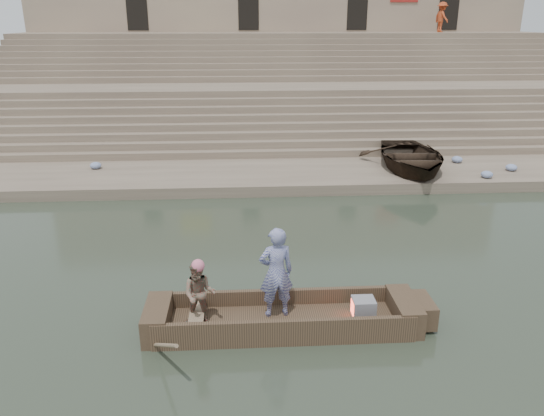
{
  "coord_description": "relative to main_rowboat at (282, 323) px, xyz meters",
  "views": [
    {
      "loc": [
        -2.74,
        -12.08,
        6.09
      ],
      "look_at": [
        -1.93,
        0.96,
        1.4
      ],
      "focal_mm": 35.18,
      "sensor_mm": 36.0,
      "label": 1
    }
  ],
  "objects": [
    {
      "name": "rowing_man",
      "position": [
        -1.67,
        -0.09,
        0.79
      ],
      "size": [
        0.71,
        0.57,
        1.37
      ],
      "primitive_type": "imported",
      "rotation": [
        0.0,
        0.0,
        -0.09
      ],
      "color": "#2B8164",
      "rests_on": "main_rowboat"
    },
    {
      "name": "cloth_bundles",
      "position": [
        4.98,
        10.48,
        0.42
      ],
      "size": [
        16.82,
        2.7,
        0.26
      ],
      "color": "#3F5999",
      "rests_on": "lower_landing"
    },
    {
      "name": "standing_man",
      "position": [
        -0.12,
        0.18,
        1.09
      ],
      "size": [
        0.78,
        0.58,
        1.95
      ],
      "primitive_type": "imported",
      "rotation": [
        0.0,
        0.0,
        3.31
      ],
      "color": "navy",
      "rests_on": "main_rowboat"
    },
    {
      "name": "ghat_steps",
      "position": [
        1.93,
        19.73,
        1.69
      ],
      "size": [
        32.0,
        11.0,
        5.2
      ],
      "color": "gray",
      "rests_on": "ground"
    },
    {
      "name": "building_wall",
      "position": [
        1.93,
        29.03,
        5.49
      ],
      "size": [
        32.0,
        5.07,
        11.2
      ],
      "color": "tan",
      "rests_on": "ground"
    },
    {
      "name": "pedestrian",
      "position": [
        11.87,
        24.78,
        5.98
      ],
      "size": [
        0.94,
        1.29,
        1.78
      ],
      "primitive_type": "imported",
      "rotation": [
        0.0,
        0.0,
        1.84
      ],
      "color": "#B6411E",
      "rests_on": "upper_landing"
    },
    {
      "name": "main_rowboat",
      "position": [
        0.0,
        0.0,
        0.0
      ],
      "size": [
        5.0,
        1.3,
        0.22
      ],
      "primitive_type": "cube",
      "color": "brown",
      "rests_on": "ground"
    },
    {
      "name": "rowboat_trim",
      "position": [
        0.21,
        -0.01,
        0.2
      ],
      "size": [
        6.04,
        2.63,
        2.04
      ],
      "color": "brown",
      "rests_on": "ground"
    },
    {
      "name": "beached_rowboat",
      "position": [
        5.91,
        10.47,
        0.8
      ],
      "size": [
        3.82,
        5.15,
        1.03
      ],
      "primitive_type": "imported",
      "rotation": [
        0.0,
        0.0,
        -0.06
      ],
      "color": "#2D2116",
      "rests_on": "lower_landing"
    },
    {
      "name": "mid_landing",
      "position": [
        1.93,
        18.04,
        1.29
      ],
      "size": [
        32.0,
        3.0,
        2.8
      ],
      "primitive_type": "cube",
      "color": "gray",
      "rests_on": "ground"
    },
    {
      "name": "lower_landing",
      "position": [
        1.93,
        10.54,
        0.09
      ],
      "size": [
        32.0,
        4.0,
        0.4
      ],
      "primitive_type": "cube",
      "color": "gray",
      "rests_on": "ground"
    },
    {
      "name": "television",
      "position": [
        1.67,
        0.0,
        0.31
      ],
      "size": [
        0.46,
        0.42,
        0.4
      ],
      "color": "gray",
      "rests_on": "main_rowboat"
    },
    {
      "name": "upper_landing",
      "position": [
        1.93,
        25.04,
        2.49
      ],
      "size": [
        32.0,
        3.0,
        5.2
      ],
      "primitive_type": "cube",
      "color": "gray",
      "rests_on": "ground"
    },
    {
      "name": "ground",
      "position": [
        1.93,
        2.54,
        -0.11
      ],
      "size": [
        120.0,
        120.0,
        0.0
      ],
      "primitive_type": "plane",
      "color": "#2A3527",
      "rests_on": "ground"
    }
  ]
}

